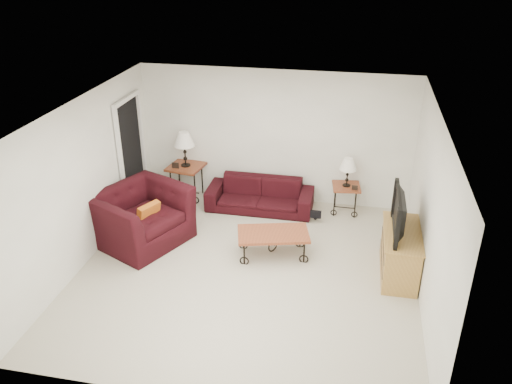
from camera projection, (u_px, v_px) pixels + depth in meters
ground at (247, 271)px, 7.87m from camera, size 5.00×5.00×0.00m
wall_back at (275, 137)px, 9.52m from camera, size 5.00×0.02×2.50m
wall_front at (192, 310)px, 5.12m from camera, size 5.00×0.02×2.50m
wall_left at (83, 183)px, 7.76m from camera, size 0.02×5.00×2.50m
wall_right at (430, 214)px, 6.88m from camera, size 0.02×5.00×2.50m
ceiling at (245, 112)px, 6.77m from camera, size 5.00×5.00×0.00m
doorway at (131, 156)px, 9.31m from camera, size 0.08×0.94×2.04m
sofa at (260, 195)px, 9.56m from camera, size 1.94×0.76×0.57m
side_table_left at (187, 182)px, 9.95m from camera, size 0.70×0.70×0.67m
side_table_right at (345, 199)px, 9.45m from camera, size 0.55×0.55×0.53m
lamp_left at (185, 149)px, 9.65m from camera, size 0.43×0.43×0.67m
lamp_right at (348, 172)px, 9.21m from camera, size 0.34×0.34×0.53m
photo_frame_left at (175, 165)px, 9.67m from camera, size 0.13×0.02×0.11m
photo_frame_right at (355, 188)px, 9.15m from camera, size 0.11×0.02×0.09m
coffee_table at (273, 244)px, 8.18m from camera, size 1.22×0.85×0.41m
armchair at (141, 217)px, 8.46m from camera, size 1.70×1.79×0.91m
throw_pillow at (148, 215)px, 8.36m from camera, size 0.27×0.42×0.41m
tv_stand at (400, 253)px, 7.67m from camera, size 0.50×1.19×0.72m
television at (404, 213)px, 7.38m from camera, size 0.14×1.07×0.61m
backpack at (316, 209)px, 9.21m from camera, size 0.33×0.26×0.42m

